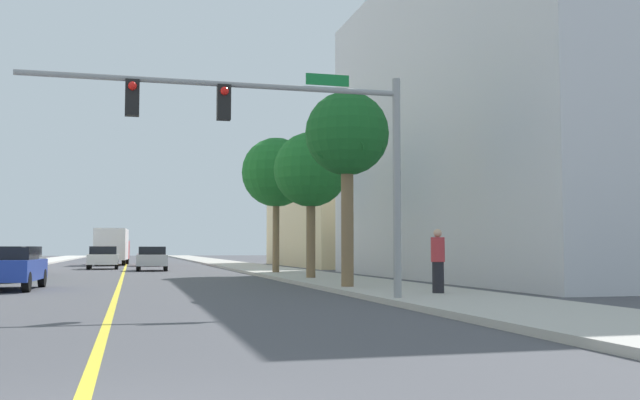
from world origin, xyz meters
name	(u,v)px	position (x,y,z in m)	size (l,w,h in m)	color
ground	(124,270)	(0.00, 42.00, 0.00)	(192.00, 192.00, 0.00)	#47474C
sidewalk_right	(255,268)	(8.38, 42.00, 0.07)	(3.90, 168.00, 0.15)	#B2ADA3
lane_marking_center	(124,270)	(0.00, 42.00, 0.00)	(0.16, 144.00, 0.01)	yellow
building_right_near	(535,123)	(18.52, 24.05, 7.21)	(12.73, 23.44, 14.42)	silver
building_right_far	(394,213)	(20.69, 48.73, 4.18)	(17.08, 19.38, 8.35)	beige
traffic_signal_mast	(284,130)	(3.94, 11.40, 4.23)	(9.12, 0.36, 5.52)	gray
palm_near	(347,136)	(7.15, 16.76, 5.01)	(2.74, 2.74, 6.33)	brown
palm_mid	(311,171)	(7.70, 23.87, 4.65)	(3.16, 3.16, 6.13)	brown
palm_far	(276,173)	(7.61, 30.98, 5.28)	(3.58, 3.58, 6.96)	brown
car_white	(103,258)	(-1.41, 44.75, 0.77)	(2.00, 3.84, 1.51)	white
car_silver	(152,258)	(1.66, 40.23, 0.77)	(1.94, 3.92, 1.48)	#BCBCC1
car_green	(2,263)	(-4.84, 27.24, 0.74)	(1.98, 4.55, 1.45)	#196638
car_blue	(7,267)	(-3.56, 20.22, 0.74)	(2.08, 4.30, 1.41)	#1E389E
car_red	(150,257)	(1.86, 52.69, 0.74)	(1.96, 4.48, 1.41)	red
car_gray	(20,260)	(-5.03, 33.69, 0.76)	(2.05, 4.54, 1.47)	slate
delivery_truck	(112,246)	(-1.13, 56.73, 1.59)	(2.72, 8.55, 2.96)	red
pedestrian	(438,261)	(8.56, 12.84, 1.03)	(0.38, 0.38, 1.76)	black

